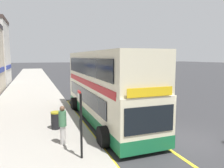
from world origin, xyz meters
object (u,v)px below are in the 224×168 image
object	(u,v)px
pedestrian_waiting_near_sign	(63,124)
litter_bin	(56,120)
double_decker_bus	(104,88)
parked_car_teal_ahead	(83,74)
bus_stop_sign	(81,119)

from	to	relation	value
pedestrian_waiting_near_sign	litter_bin	size ratio (longest dim) A/B	1.86
double_decker_bus	parked_car_teal_ahead	distance (m)	29.53
double_decker_bus	bus_stop_sign	xyz separation A→B (m)	(-2.60, -4.93, -0.37)
double_decker_bus	pedestrian_waiting_near_sign	size ratio (longest dim) A/B	6.42
pedestrian_waiting_near_sign	litter_bin	distance (m)	2.36
bus_stop_sign	parked_car_teal_ahead	xyz separation A→B (m)	(7.69, 33.99, -0.90)
double_decker_bus	parked_car_teal_ahead	size ratio (longest dim) A/B	2.72
bus_stop_sign	pedestrian_waiting_near_sign	bearing A→B (deg)	108.67
double_decker_bus	pedestrian_waiting_near_sign	xyz separation A→B (m)	(-3.11, -3.42, -0.95)
double_decker_bus	pedestrian_waiting_near_sign	distance (m)	4.72
pedestrian_waiting_near_sign	bus_stop_sign	bearing A→B (deg)	-71.33
double_decker_bus	pedestrian_waiting_near_sign	bearing A→B (deg)	-132.24
bus_stop_sign	pedestrian_waiting_near_sign	xyz separation A→B (m)	(-0.51, 1.50, -0.58)
bus_stop_sign	parked_car_teal_ahead	distance (m)	34.86
double_decker_bus	litter_bin	distance (m)	3.67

